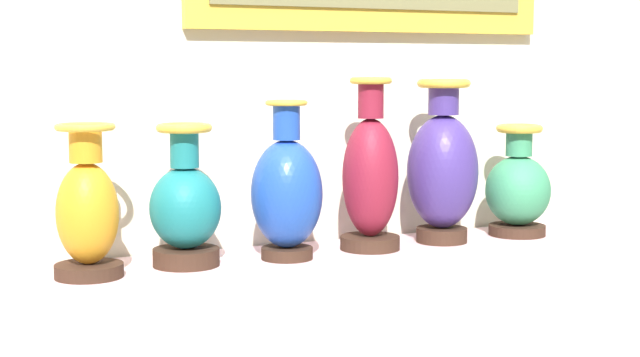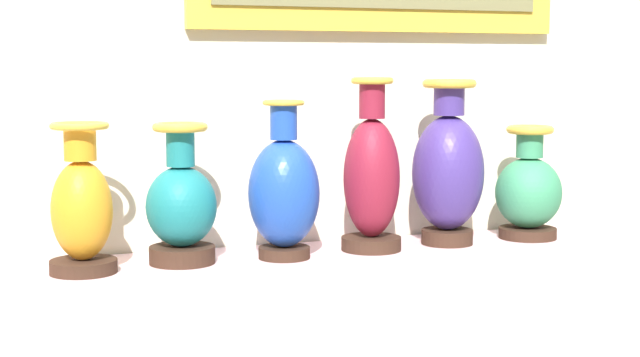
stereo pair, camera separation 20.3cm
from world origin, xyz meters
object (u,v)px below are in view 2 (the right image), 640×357
object	(u,v)px
vase_indigo	(448,170)
vase_amber	(82,209)
vase_burgundy	(372,178)
vase_teal	(181,206)
vase_sapphire	(284,192)
vase_jade	(529,191)

from	to	relation	value
vase_indigo	vase_amber	bearing A→B (deg)	-177.43
vase_burgundy	vase_indigo	distance (m)	0.22
vase_teal	vase_burgundy	world-z (taller)	vase_burgundy
vase_sapphire	vase_indigo	xyz separation A→B (m)	(0.46, 0.04, 0.03)
vase_teal	vase_jade	xyz separation A→B (m)	(0.95, 0.01, -0.01)
vase_sapphire	vase_jade	size ratio (longest dim) A/B	1.25
vase_amber	vase_sapphire	xyz separation A→B (m)	(0.48, 0.01, 0.02)
vase_sapphire	vase_burgundy	bearing A→B (deg)	5.74
vase_indigo	vase_sapphire	bearing A→B (deg)	-175.61
vase_burgundy	vase_jade	distance (m)	0.47
vase_amber	vase_jade	xyz separation A→B (m)	(1.18, 0.04, -0.02)
vase_jade	vase_teal	bearing A→B (deg)	-179.14
vase_sapphire	vase_jade	distance (m)	0.71
vase_amber	vase_jade	bearing A→B (deg)	2.17
vase_indigo	vase_jade	bearing A→B (deg)	0.60
vase_burgundy	vase_indigo	bearing A→B (deg)	2.93
vase_burgundy	vase_indigo	size ratio (longest dim) A/B	1.01
vase_indigo	vase_jade	distance (m)	0.25
vase_sapphire	vase_burgundy	size ratio (longest dim) A/B	0.88
vase_sapphire	vase_indigo	size ratio (longest dim) A/B	0.89
vase_jade	vase_indigo	bearing A→B (deg)	-179.40
vase_teal	vase_indigo	xyz separation A→B (m)	(0.70, 0.01, 0.06)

